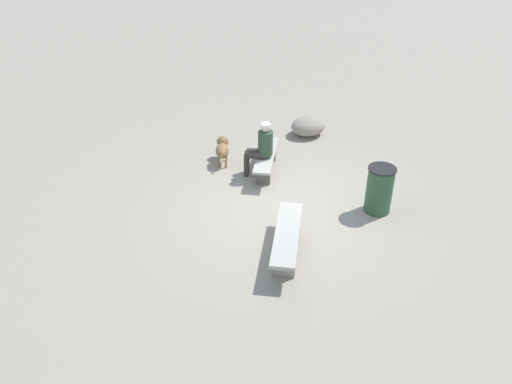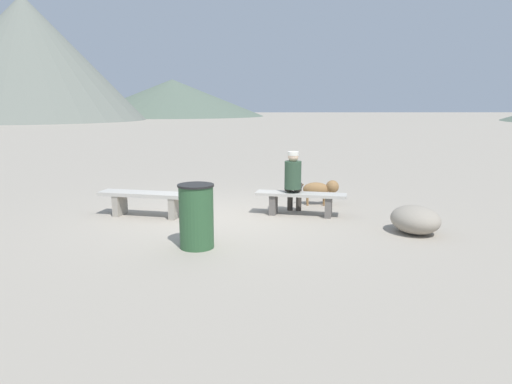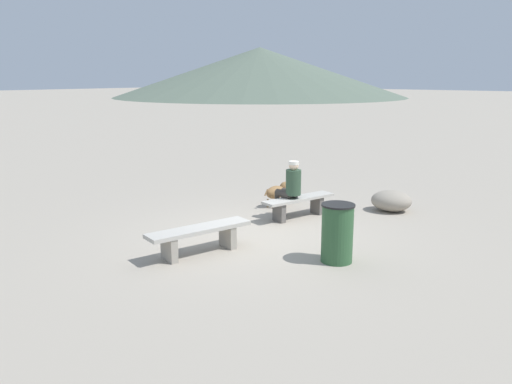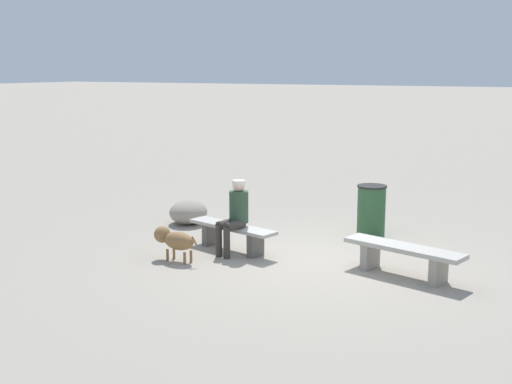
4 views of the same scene
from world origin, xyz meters
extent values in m
cube|color=#9E9384|center=(0.00, 0.00, -0.03)|extent=(210.00, 210.00, 0.06)
cube|color=gray|center=(-2.04, 0.32, 0.20)|extent=(0.21, 0.41, 0.40)
cube|color=gray|center=(-0.93, 0.05, 0.20)|extent=(0.21, 0.41, 0.40)
cube|color=#B2ADA3|center=(-1.48, 0.19, 0.44)|extent=(1.91, 0.85, 0.07)
cube|color=#605B56|center=(0.95, 0.33, 0.20)|extent=(0.19, 0.33, 0.39)
cube|color=#605B56|center=(1.99, 0.07, 0.20)|extent=(0.19, 0.33, 0.39)
cube|color=#B2ADA3|center=(1.47, 0.20, 0.42)|extent=(1.78, 0.78, 0.06)
cylinder|color=#2D4733|center=(1.32, 0.24, 0.79)|extent=(0.32, 0.32, 0.53)
sphere|color=beige|center=(1.32, 0.24, 1.15)|extent=(0.20, 0.20, 0.20)
cylinder|color=silver|center=(1.32, 0.24, 1.20)|extent=(0.21, 0.21, 0.07)
cylinder|color=#38332D|center=(1.45, 0.42, 0.52)|extent=(0.23, 0.43, 0.15)
cylinder|color=#38332D|center=(1.48, 0.62, 0.26)|extent=(0.11, 0.11, 0.52)
cylinder|color=#38332D|center=(1.27, 0.45, 0.52)|extent=(0.23, 0.43, 0.15)
cylinder|color=#38332D|center=(1.31, 0.66, 0.26)|extent=(0.11, 0.11, 0.52)
ellipsoid|color=olive|center=(1.91, 1.16, 0.34)|extent=(0.58, 0.34, 0.30)
sphere|color=olive|center=(2.25, 1.13, 0.40)|extent=(0.27, 0.27, 0.27)
cylinder|color=olive|center=(2.09, 1.22, 0.10)|extent=(0.04, 0.04, 0.19)
cylinder|color=olive|center=(2.08, 1.06, 0.10)|extent=(0.04, 0.04, 0.19)
cylinder|color=olive|center=(1.74, 1.25, 0.10)|extent=(0.04, 0.04, 0.19)
cylinder|color=olive|center=(1.73, 1.09, 0.10)|extent=(0.04, 0.04, 0.19)
cylinder|color=olive|center=(1.59, 1.18, 0.38)|extent=(0.12, 0.04, 0.15)
cylinder|color=#2D5633|center=(-0.32, -1.81, 0.47)|extent=(0.51, 0.51, 0.94)
cylinder|color=black|center=(-0.32, -1.81, 0.95)|extent=(0.54, 0.54, 0.03)
ellipsoid|color=gray|center=(3.25, -1.09, 0.23)|extent=(1.02, 1.10, 0.47)
camera|label=1|loc=(-8.53, 1.44, 5.76)|focal=36.05mm
camera|label=2|loc=(0.44, -8.60, 2.14)|focal=32.76mm
camera|label=3|loc=(-7.26, -5.84, 2.97)|focal=35.87mm
camera|label=4|loc=(-3.98, 9.49, 3.08)|focal=45.67mm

